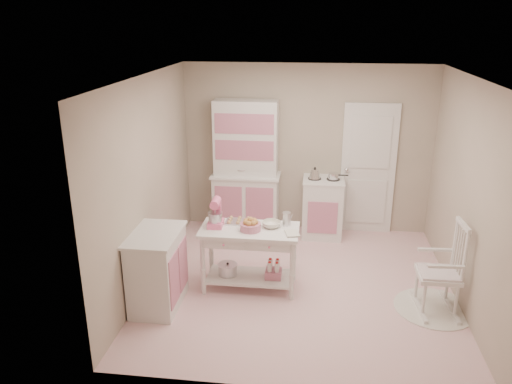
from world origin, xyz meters
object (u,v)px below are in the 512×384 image
stand_mixer (216,213)px  work_table (250,258)px  rocking_chair (439,267)px  bread_basket (251,227)px  stove (323,207)px  hutch (246,168)px  base_cabinet (157,270)px

stand_mixer → work_table: bearing=-4.8°
rocking_chair → work_table: bearing=170.0°
stand_mixer → bread_basket: 0.46m
work_table → stand_mixer: bearing=177.3°
stove → bread_basket: 2.02m
work_table → bread_basket: size_ratio=4.80×
hutch → stand_mixer: (-0.12, -1.75, -0.07)m
hutch → bread_basket: 1.86m
base_cabinet → rocking_chair: (3.22, 0.31, 0.09)m
work_table → bread_basket: bread_basket is taller
base_cabinet → work_table: size_ratio=0.77×
hutch → stove: hutch is taller
hutch → work_table: hutch is taller
base_cabinet → bread_basket: size_ratio=3.68×
base_cabinet → stand_mixer: size_ratio=2.71×
stand_mixer → bread_basket: bearing=-11.1°
hutch → bread_basket: bearing=-80.1°
hutch → base_cabinet: bearing=-107.0°
base_cabinet → bread_basket: base_cabinet is taller
hutch → stand_mixer: size_ratio=6.12×
work_table → stand_mixer: (-0.42, 0.02, 0.57)m
base_cabinet → work_table: 1.15m
rocking_chair → stand_mixer: stand_mixer is taller
rocking_chair → stand_mixer: bearing=170.6°
rocking_chair → work_table: (-2.21, 0.24, -0.15)m
stove → base_cabinet: same height
hutch → work_table: bearing=-80.4°
bread_basket → stand_mixer: bearing=171.0°
base_cabinet → stand_mixer: stand_mixer is taller
base_cabinet → work_table: base_cabinet is taller
rocking_chair → work_table: rocking_chair is taller
base_cabinet → work_table: bearing=28.2°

